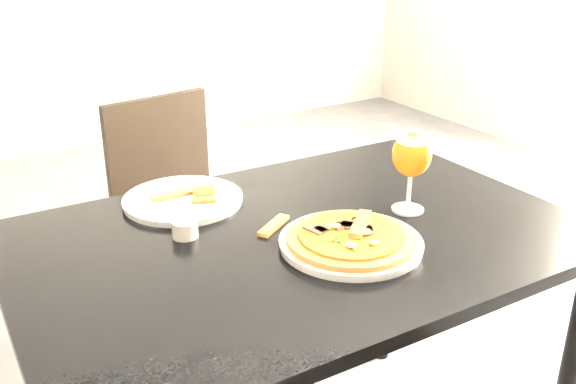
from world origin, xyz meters
TOP-DOWN VIEW (x-y plane):
  - dining_table at (-0.28, -0.12)m, footprint 1.21×0.81m
  - chair_far at (-0.24, 0.68)m, footprint 0.45×0.45m
  - plate_main at (-0.22, -0.23)m, footprint 0.39×0.39m
  - pizza at (-0.23, -0.23)m, footprint 0.26×0.26m
  - plate_second at (-0.43, 0.16)m, footprint 0.29×0.29m
  - crust_scraps at (-0.41, 0.15)m, footprint 0.16×0.10m
  - loose_crust at (-0.31, -0.07)m, footprint 0.10×0.08m
  - sauce_cup at (-0.50, -0.01)m, footprint 0.06×0.06m
  - beer_glass at (-0.00, -0.15)m, footprint 0.09×0.09m

SIDE VIEW (x-z plane):
  - chair_far at x=-0.24m, z-range 0.04..0.89m
  - dining_table at x=-0.28m, z-range 0.28..1.03m
  - loose_crust at x=-0.31m, z-range 0.75..0.76m
  - plate_second at x=-0.43m, z-range 0.75..0.76m
  - plate_main at x=-0.22m, z-range 0.75..0.77m
  - sauce_cup at x=-0.50m, z-range 0.75..0.79m
  - crust_scraps at x=-0.41m, z-range 0.76..0.78m
  - pizza at x=-0.23m, z-range 0.76..0.79m
  - beer_glass at x=0.00m, z-range 0.79..0.98m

